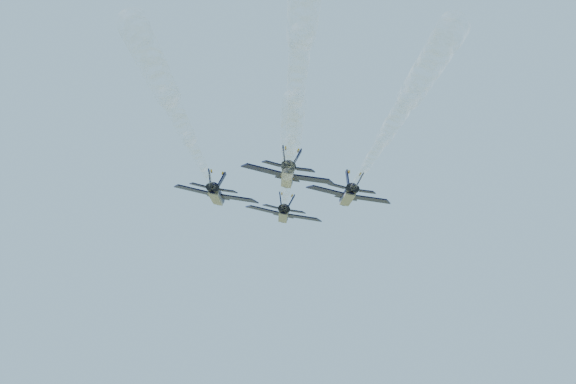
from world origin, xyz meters
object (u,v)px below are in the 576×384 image
at_px(jet_right, 348,196).
at_px(jet_slot, 288,176).
at_px(jet_left, 217,195).
at_px(jet_lead, 284,214).

xyz_separation_m(jet_right, jet_slot, (-3.31, -13.33, 0.00)).
relative_size(jet_left, jet_slot, 1.00).
relative_size(jet_lead, jet_left, 1.00).
relative_size(jet_lead, jet_slot, 1.00).
bearing_deg(jet_slot, jet_right, 51.34).
distance_m(jet_left, jet_slot, 14.37).
height_order(jet_left, jet_right, same).
distance_m(jet_lead, jet_right, 15.31).
relative_size(jet_right, jet_slot, 1.00).
distance_m(jet_lead, jet_left, 15.76).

